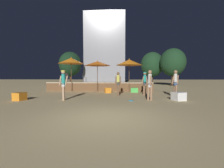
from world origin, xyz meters
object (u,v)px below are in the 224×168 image
object	(u,v)px
cube_seat_0	(134,90)
person_3	(63,83)
background_tree_1	(173,62)
bistro_chair_0	(66,77)
frisbee_disc	(131,101)
patio_umbrella_2	(97,63)
cube_seat_2	(20,96)
background_tree_2	(152,64)
patio_umbrella_1	(129,62)
background_tree_0	(70,64)
patio_umbrella_0	(71,61)
cube_seat_3	(179,96)
cube_seat_1	(108,90)
person_4	(145,82)
bistro_chair_1	(84,77)
person_2	(150,84)
person_0	(175,82)
person_1	(118,83)

from	to	relation	value
cube_seat_0	person_3	distance (m)	6.74
person_3	background_tree_1	size ratio (longest dim) A/B	0.32
bistro_chair_0	background_tree_1	distance (m)	15.41
frisbee_disc	patio_umbrella_2	bearing A→B (deg)	117.58
cube_seat_0	cube_seat_2	distance (m)	8.85
cube_seat_2	background_tree_2	xyz separation A→B (m)	(11.36, 16.63, 3.16)
patio_umbrella_1	cube_seat_0	world-z (taller)	patio_umbrella_1
patio_umbrella_1	background_tree_0	world-z (taller)	background_tree_0
patio_umbrella_0	bistro_chair_0	world-z (taller)	patio_umbrella_0
cube_seat_2	cube_seat_3	bearing A→B (deg)	2.94
cube_seat_1	person_3	size ratio (longest dim) A/B	0.36
cube_seat_0	bistro_chair_0	size ratio (longest dim) A/B	0.70
person_4	bistro_chair_1	world-z (taller)	person_4
patio_umbrella_0	background_tree_2	size ratio (longest dim) A/B	0.60
cube_seat_3	bistro_chair_0	xyz separation A→B (m)	(-9.14, 6.41, 1.15)
background_tree_1	frisbee_disc	bearing A→B (deg)	-117.14
person_2	background_tree_0	xyz separation A→B (m)	(-10.59, 17.24, 2.60)
cube_seat_3	bistro_chair_0	world-z (taller)	bistro_chair_0
person_0	person_3	distance (m)	7.30
person_0	person_3	world-z (taller)	person_0
cube_seat_1	cube_seat_0	bearing A→B (deg)	15.85
person_4	patio_umbrella_0	bearing A→B (deg)	-135.55
patio_umbrella_1	person_4	bearing A→B (deg)	-67.12
bistro_chair_0	bistro_chair_1	size ratio (longest dim) A/B	1.00
person_4	background_tree_2	world-z (taller)	background_tree_2
patio_umbrella_0	patio_umbrella_2	distance (m)	2.51
cube_seat_2	person_2	xyz separation A→B (m)	(7.79, 0.40, 0.77)
person_1	person_4	distance (m)	2.04
person_4	background_tree_0	distance (m)	18.45
person_4	frisbee_disc	world-z (taller)	person_4
cube_seat_0	person_1	size ratio (longest dim) A/B	0.36
person_3	bistro_chair_0	distance (m)	7.05
person_1	cube_seat_1	bearing A→B (deg)	-157.58
bistro_chair_0	cube_seat_3	bearing A→B (deg)	82.25
cube_seat_1	cube_seat_3	bearing A→B (deg)	-39.99
patio_umbrella_0	cube_seat_3	world-z (taller)	patio_umbrella_0
bistro_chair_0	person_0	bearing A→B (deg)	88.35
background_tree_1	patio_umbrella_0	bearing A→B (deg)	-144.98
cube_seat_0	background_tree_0	world-z (taller)	background_tree_0
background_tree_2	background_tree_0	bearing A→B (deg)	175.93
cube_seat_0	background_tree_0	distance (m)	16.55
cube_seat_1	background_tree_0	xyz separation A→B (m)	(-7.76, 13.32, 3.38)
cube_seat_1	cube_seat_3	distance (m)	5.95
patio_umbrella_2	bistro_chair_0	distance (m)	3.99
person_1	bistro_chair_0	xyz separation A→B (m)	(-5.50, 4.42, 0.44)
cube_seat_3	person_4	world-z (taller)	person_4
cube_seat_0	cube_seat_3	world-z (taller)	cube_seat_3
patio_umbrella_2	bistro_chair_1	bearing A→B (deg)	140.84
person_3	person_4	size ratio (longest dim) A/B	1.02
patio_umbrella_0	person_0	xyz separation A→B (m)	(8.36, -3.69, -1.87)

